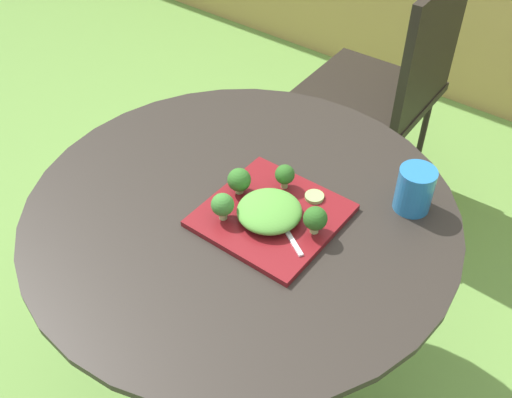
# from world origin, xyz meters

# --- Properties ---
(ground_plane) EXTENTS (12.00, 12.00, 0.00)m
(ground_plane) POSITION_xyz_m (0.00, 0.00, 0.00)
(ground_plane) COLOR #669342
(patio_table) EXTENTS (0.97, 0.97, 0.71)m
(patio_table) POSITION_xyz_m (0.00, 0.00, 0.47)
(patio_table) COLOR #28231E
(patio_table) RESTS_ON ground_plane
(patio_chair) EXTENTS (0.45, 0.45, 0.90)m
(patio_chair) POSITION_xyz_m (-0.10, 0.96, 0.53)
(patio_chair) COLOR black
(patio_chair) RESTS_ON ground_plane
(salad_plate) EXTENTS (0.28, 0.28, 0.01)m
(salad_plate) POSITION_xyz_m (0.07, 0.01, 0.71)
(salad_plate) COLOR maroon
(salad_plate) RESTS_ON patio_table
(drinking_glass) EXTENTS (0.08, 0.08, 0.10)m
(drinking_glass) POSITION_xyz_m (0.30, 0.23, 0.75)
(drinking_glass) COLOR #236BA8
(drinking_glass) RESTS_ON patio_table
(fork) EXTENTS (0.14, 0.09, 0.00)m
(fork) POSITION_xyz_m (0.12, -0.00, 0.72)
(fork) COLOR silver
(fork) RESTS_ON salad_plate
(lettuce_mound) EXTENTS (0.14, 0.14, 0.04)m
(lettuce_mound) POSITION_xyz_m (0.08, -0.00, 0.74)
(lettuce_mound) COLOR #519338
(lettuce_mound) RESTS_ON salad_plate
(broccoli_floret_0) EXTENTS (0.05, 0.05, 0.06)m
(broccoli_floret_0) POSITION_xyz_m (0.18, 0.02, 0.76)
(broccoli_floret_0) COLOR #99B770
(broccoli_floret_0) RESTS_ON salad_plate
(broccoli_floret_1) EXTENTS (0.05, 0.05, 0.06)m
(broccoli_floret_1) POSITION_xyz_m (-0.02, 0.03, 0.75)
(broccoli_floret_1) COLOR #99B770
(broccoli_floret_1) RESTS_ON salad_plate
(broccoli_floret_2) EXTENTS (0.04, 0.04, 0.06)m
(broccoli_floret_2) POSITION_xyz_m (0.05, 0.10, 0.76)
(broccoli_floret_2) COLOR #99B770
(broccoli_floret_2) RESTS_ON salad_plate
(broccoli_floret_3) EXTENTS (0.05, 0.05, 0.06)m
(broccoli_floret_3) POSITION_xyz_m (-0.00, -0.06, 0.76)
(broccoli_floret_3) COLOR #99B770
(broccoli_floret_3) RESTS_ON salad_plate
(cucumber_slice_0) EXTENTS (0.04, 0.04, 0.01)m
(cucumber_slice_0) POSITION_xyz_m (0.12, 0.11, 0.72)
(cucumber_slice_0) COLOR #8EB766
(cucumber_slice_0) RESTS_ON salad_plate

